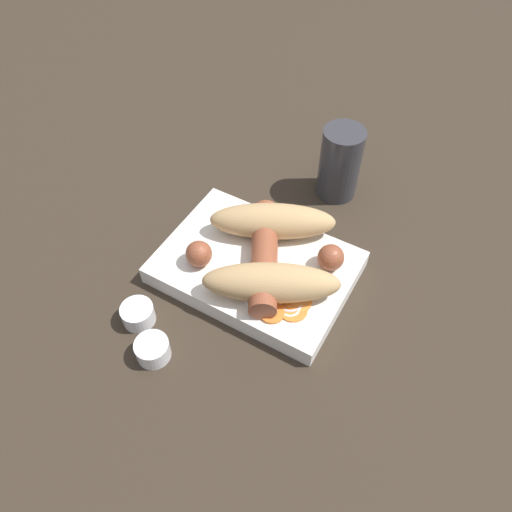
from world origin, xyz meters
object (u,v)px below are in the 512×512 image
(bread_roll, at_px, (272,250))
(drink_glass, at_px, (340,163))
(food_tray, at_px, (256,267))
(sausage, at_px, (265,256))
(condiment_cup_far, at_px, (153,350))
(condiment_cup_near, at_px, (138,315))

(bread_roll, distance_m, drink_glass, 0.19)
(food_tray, relative_size, bread_roll, 1.13)
(sausage, bearing_deg, bread_roll, -128.57)
(food_tray, relative_size, condiment_cup_far, 6.04)
(bread_roll, bearing_deg, sausage, 51.43)
(food_tray, xyz_separation_m, drink_glass, (-0.03, -0.20, 0.04))
(condiment_cup_far, xyz_separation_m, drink_glass, (-0.07, -0.37, 0.04))
(food_tray, relative_size, sausage, 1.35)
(condiment_cup_near, xyz_separation_m, drink_glass, (-0.12, -0.34, 0.04))
(sausage, xyz_separation_m, condiment_cup_far, (0.06, 0.17, -0.03))
(condiment_cup_near, distance_m, drink_glass, 0.36)
(food_tray, distance_m, sausage, 0.03)
(bread_roll, relative_size, condiment_cup_near, 5.36)
(condiment_cup_near, bearing_deg, food_tray, -123.46)
(bread_roll, relative_size, drink_glass, 1.96)
(food_tray, xyz_separation_m, sausage, (-0.01, -0.00, 0.03))
(food_tray, relative_size, drink_glass, 2.21)
(food_tray, xyz_separation_m, condiment_cup_far, (0.04, 0.17, -0.00))
(bread_roll, height_order, condiment_cup_far, bread_roll)
(condiment_cup_near, bearing_deg, sausage, -126.68)
(sausage, height_order, condiment_cup_near, sausage)
(sausage, relative_size, condiment_cup_far, 4.47)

